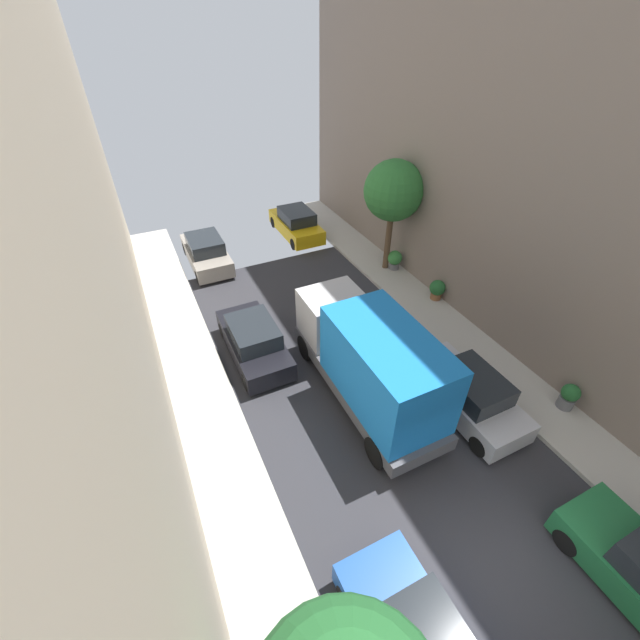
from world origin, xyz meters
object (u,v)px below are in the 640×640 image
at_px(parked_car_left_4, 254,341).
at_px(parked_car_left_5, 206,252).
at_px(parked_car_right_3, 296,224).
at_px(parked_car_right_2, 468,393).
at_px(potted_plant_3, 395,259).
at_px(potted_plant_4, 569,396).
at_px(street_tree_1, 394,191).
at_px(delivery_truck, 370,360).
at_px(potted_plant_0, 437,289).

height_order(parked_car_left_4, parked_car_left_5, same).
bearing_deg(parked_car_right_3, parked_car_right_2, -90.00).
height_order(parked_car_right_3, potted_plant_3, parked_car_right_3).
distance_m(parked_car_left_4, potted_plant_4, 10.82).
relative_size(parked_car_left_4, street_tree_1, 0.80).
distance_m(delivery_truck, potted_plant_3, 8.70).
xyz_separation_m(parked_car_right_3, street_tree_1, (2.51, -5.46, 3.30)).
distance_m(parked_car_right_3, potted_plant_3, 6.40).
xyz_separation_m(delivery_truck, potted_plant_4, (5.63, -3.22, -1.15)).
xyz_separation_m(parked_car_right_2, potted_plant_3, (2.83, 8.38, -0.06)).
height_order(parked_car_left_4, parked_car_right_2, same).
distance_m(street_tree_1, potted_plant_3, 3.39).
height_order(street_tree_1, potted_plant_0, street_tree_1).
distance_m(parked_car_right_2, parked_car_right_3, 14.12).
bearing_deg(street_tree_1, potted_plant_3, -41.63).
height_order(parked_car_left_5, parked_car_right_2, same).
bearing_deg(potted_plant_4, parked_car_left_4, 140.30).
distance_m(parked_car_left_5, delivery_truck, 11.62).
bearing_deg(parked_car_left_5, parked_car_right_3, 11.63).
bearing_deg(potted_plant_0, parked_car_right_3, 109.18).
relative_size(parked_car_left_4, parked_car_right_3, 1.00).
height_order(parked_car_right_2, street_tree_1, street_tree_1).
bearing_deg(delivery_truck, potted_plant_3, 50.17).
xyz_separation_m(parked_car_left_5, potted_plant_4, (8.33, -14.47, -0.08)).
bearing_deg(potted_plant_0, parked_car_left_5, 137.84).
relative_size(parked_car_left_4, potted_plant_3, 4.44).
distance_m(parked_car_right_2, potted_plant_3, 8.84).
height_order(parked_car_right_2, potted_plant_3, parked_car_right_2).
height_order(parked_car_right_2, parked_car_right_3, same).
height_order(parked_car_left_5, potted_plant_0, parked_car_left_5).
xyz_separation_m(parked_car_right_3, potted_plant_3, (2.83, -5.74, -0.06)).
xyz_separation_m(street_tree_1, potted_plant_4, (0.42, -10.13, -3.38)).
relative_size(parked_car_right_2, potted_plant_0, 4.63).
xyz_separation_m(parked_car_right_3, potted_plant_4, (2.93, -15.58, -0.08)).
relative_size(parked_car_right_2, delivery_truck, 0.64).
distance_m(parked_car_left_5, parked_car_right_3, 5.51).
xyz_separation_m(parked_car_left_5, parked_car_right_3, (5.40, 1.11, 0.00)).
bearing_deg(potted_plant_0, parked_car_left_4, 179.39).
xyz_separation_m(parked_car_left_5, delivery_truck, (2.70, -11.26, 1.07)).
xyz_separation_m(parked_car_left_4, parked_car_right_3, (5.40, 8.67, 0.00)).
bearing_deg(parked_car_right_3, delivery_truck, -102.32).
xyz_separation_m(parked_car_left_5, potted_plant_0, (8.45, -7.65, -0.08)).
bearing_deg(parked_car_left_4, parked_car_left_5, 90.00).
bearing_deg(parked_car_left_4, potted_plant_0, -0.61).
height_order(parked_car_left_5, potted_plant_4, parked_car_left_5).
xyz_separation_m(parked_car_left_5, parked_car_right_2, (5.40, -13.01, 0.00)).
bearing_deg(street_tree_1, parked_car_left_5, 151.22).
height_order(parked_car_right_2, potted_plant_4, parked_car_right_2).
distance_m(parked_car_left_5, street_tree_1, 9.61).
bearing_deg(parked_car_right_3, potted_plant_0, -70.82).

